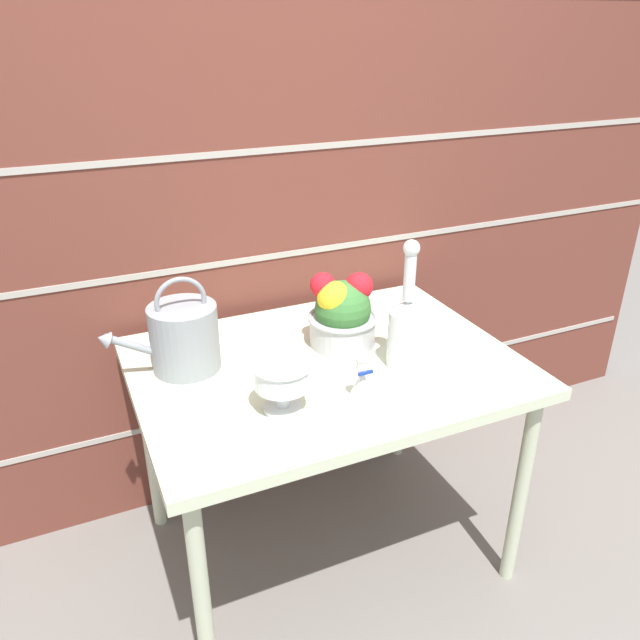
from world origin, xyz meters
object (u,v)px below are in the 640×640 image
at_px(glass_decanter, 406,327).
at_px(figurine_vase, 363,380).
at_px(watering_can, 183,337).
at_px(crystal_pedestal_bowl, 282,379).
at_px(flower_planter, 342,313).

distance_m(glass_decanter, figurine_vase, 0.24).
height_order(watering_can, glass_decanter, glass_decanter).
xyz_separation_m(glass_decanter, figurine_vase, (-0.20, -0.12, -0.06)).
relative_size(watering_can, glass_decanter, 0.88).
bearing_deg(crystal_pedestal_bowl, glass_decanter, 9.84).
distance_m(crystal_pedestal_bowl, flower_planter, 0.40).
distance_m(crystal_pedestal_bowl, figurine_vase, 0.22).
distance_m(watering_can, flower_planter, 0.48).
relative_size(watering_can, figurine_vase, 2.23).
bearing_deg(glass_decanter, crystal_pedestal_bowl, -170.16).
bearing_deg(flower_planter, glass_decanter, -61.25).
height_order(watering_can, flower_planter, watering_can).
bearing_deg(glass_decanter, flower_planter, 118.75).
bearing_deg(figurine_vase, glass_decanter, 30.29).
height_order(flower_planter, glass_decanter, glass_decanter).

